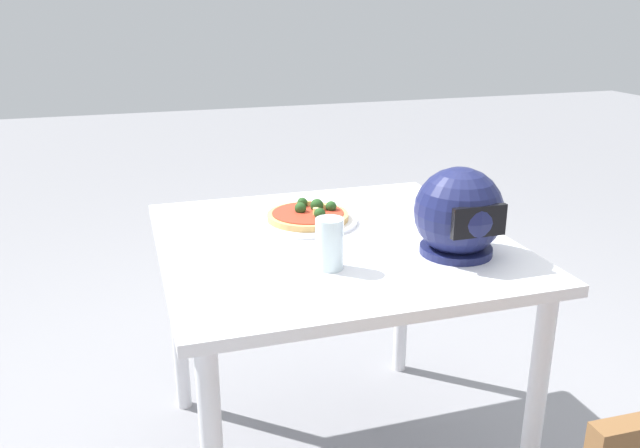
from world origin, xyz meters
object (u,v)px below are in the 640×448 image
(dining_table, at_px, (333,269))
(pizza, at_px, (309,214))
(motorcycle_helmet, at_px, (459,214))
(drinking_glass, at_px, (329,244))

(dining_table, bearing_deg, pizza, -81.01)
(motorcycle_helmet, bearing_deg, pizza, -49.81)
(dining_table, relative_size, drinking_glass, 7.32)
(pizza, bearing_deg, drinking_glass, 81.96)
(dining_table, xyz_separation_m, motorcycle_helmet, (-0.28, 0.20, 0.20))
(motorcycle_helmet, distance_m, drinking_glass, 0.35)
(pizza, xyz_separation_m, motorcycle_helmet, (-0.30, 0.36, 0.08))
(dining_table, relative_size, motorcycle_helmet, 4.12)
(dining_table, distance_m, drinking_glass, 0.26)
(dining_table, bearing_deg, drinking_glass, 69.23)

